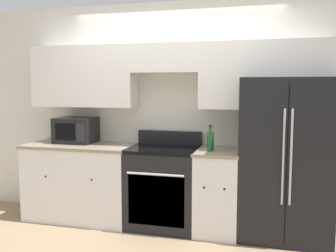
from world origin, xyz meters
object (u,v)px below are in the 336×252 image
refrigerator (285,158)px  bottle (210,141)px  microwave (76,130)px  oven_range (163,187)px

refrigerator → bottle: (-0.78, -0.14, 0.18)m
refrigerator → microwave: 2.48m
oven_range → microwave: microwave is taller
oven_range → refrigerator: bearing=2.8°
oven_range → bottle: bottle is taller
oven_range → refrigerator: refrigerator is taller
bottle → refrigerator: bearing=10.1°
oven_range → bottle: bearing=-7.7°
refrigerator → microwave: bearing=179.2°
oven_range → bottle: 0.79m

